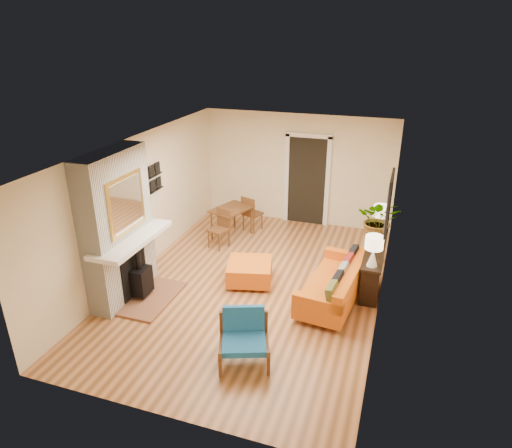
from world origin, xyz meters
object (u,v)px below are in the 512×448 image
object	(u,v)px
sofa	(337,285)
lamp_far	(381,215)
houseplant	(379,220)
ottoman	(250,271)
dining_table	(234,215)
console_table	(375,254)
lamp_near	(374,248)
blue_chair	(244,334)

from	to	relation	value
sofa	lamp_far	world-z (taller)	lamp_far
lamp_far	houseplant	bearing A→B (deg)	-91.33
ottoman	dining_table	world-z (taller)	dining_table
console_table	lamp_far	size ratio (longest dim) A/B	3.43
dining_table	lamp_near	xyz separation A→B (m)	(3.14, -1.77, 0.51)
sofa	houseplant	world-z (taller)	houseplant
dining_table	blue_chair	bearing A→B (deg)	-66.93
sofa	lamp_near	xyz separation A→B (m)	(0.53, 0.12, 0.74)
lamp_far	dining_table	bearing A→B (deg)	174.54
dining_table	houseplant	distance (m)	3.27
ottoman	dining_table	xyz separation A→B (m)	(-0.98, 1.75, 0.32)
sofa	blue_chair	size ratio (longest dim) A/B	2.21
ottoman	lamp_near	bearing A→B (deg)	-0.40
blue_chair	lamp_far	xyz separation A→B (m)	(1.54, 3.46, 0.67)
console_table	lamp_near	size ratio (longest dim) A/B	3.43
ottoman	console_table	bearing A→B (deg)	18.38
ottoman	houseplant	distance (m)	2.55
console_table	blue_chair	bearing A→B (deg)	-119.53
blue_chair	console_table	distance (m)	3.14
lamp_near	houseplant	size ratio (longest dim) A/B	0.66
ottoman	blue_chair	distance (m)	2.11
lamp_near	blue_chair	bearing A→B (deg)	-127.78
sofa	houseplant	size ratio (longest dim) A/B	2.39
blue_chair	houseplant	distance (m)	3.47
sofa	ottoman	distance (m)	1.64
ottoman	lamp_far	bearing A→B (deg)	33.89
ottoman	console_table	xyz separation A→B (m)	(2.16, 0.72, 0.34)
houseplant	blue_chair	bearing A→B (deg)	-116.86
ottoman	dining_table	distance (m)	2.03
sofa	lamp_near	size ratio (longest dim) A/B	3.65
dining_table	lamp_near	distance (m)	3.64
console_table	dining_table	bearing A→B (deg)	161.80
sofa	console_table	distance (m)	1.03
dining_table	lamp_far	bearing A→B (deg)	-5.46
console_table	lamp_far	bearing A→B (deg)	90.00
sofa	lamp_far	xyz separation A→B (m)	(0.53, 1.58, 0.74)
lamp_far	sofa	bearing A→B (deg)	-108.35
blue_chair	lamp_far	size ratio (longest dim) A/B	1.65
sofa	blue_chair	world-z (taller)	sofa
ottoman	lamp_far	size ratio (longest dim) A/B	1.79
ottoman	dining_table	bearing A→B (deg)	119.31
lamp_near	lamp_far	xyz separation A→B (m)	(0.00, 1.47, 0.00)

